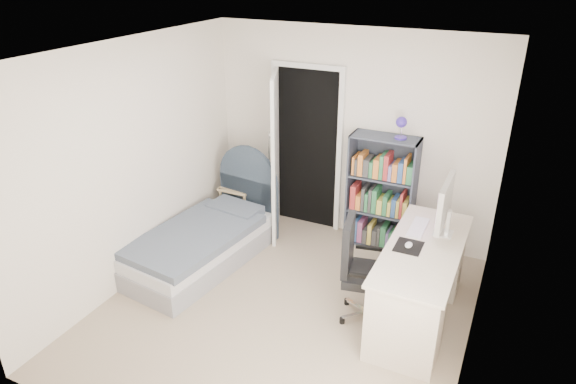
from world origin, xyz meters
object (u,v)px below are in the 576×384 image
at_px(office_chair, 360,266).
at_px(desk, 420,279).
at_px(nightstand, 239,194).
at_px(bookcase, 382,198).
at_px(floor_lamp, 271,191).
at_px(bed, 205,240).

bearing_deg(office_chair, desk, 23.11).
relative_size(nightstand, office_chair, 0.59).
distance_m(desk, office_chair, 0.58).
xyz_separation_m(bookcase, office_chair, (0.20, -1.40, -0.05)).
xyz_separation_m(floor_lamp, bookcase, (1.34, 0.22, 0.08)).
relative_size(floor_lamp, bookcase, 0.81).
relative_size(bed, bookcase, 1.19).
height_order(desk, office_chair, desk).
xyz_separation_m(bed, office_chair, (1.88, -0.21, 0.31)).
xyz_separation_m(floor_lamp, desk, (2.07, -0.96, -0.10)).
xyz_separation_m(bed, floor_lamp, (0.33, 0.97, 0.28)).
distance_m(nightstand, office_chair, 2.34).
bearing_deg(office_chair, nightstand, 149.41).
height_order(bed, office_chair, bed).
xyz_separation_m(nightstand, office_chair, (2.01, -1.19, 0.17)).
distance_m(bookcase, office_chair, 1.42).
bearing_deg(office_chair, floor_lamp, 142.60).
bearing_deg(floor_lamp, desk, -24.86).
bearing_deg(bookcase, bed, -144.42).
relative_size(floor_lamp, desk, 0.80).
bearing_deg(office_chair, bed, 173.69).
bearing_deg(bookcase, nightstand, -173.24).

